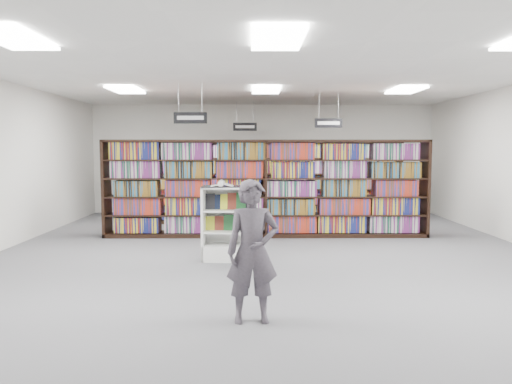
{
  "coord_description": "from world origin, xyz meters",
  "views": [
    {
      "loc": [
        -0.28,
        -8.81,
        1.91
      ],
      "look_at": [
        -0.22,
        0.5,
        1.1
      ],
      "focal_mm": 35.0,
      "sensor_mm": 36.0,
      "label": 1
    }
  ],
  "objects_px": {
    "bookshelf_row_near": "(266,188)",
    "open_book": "(222,185)",
    "shopper": "(253,251)",
    "endcap_display": "(229,234)"
  },
  "relations": [
    {
      "from": "shopper",
      "to": "bookshelf_row_near",
      "type": "bearing_deg",
      "value": 81.92
    },
    {
      "from": "endcap_display",
      "to": "shopper",
      "type": "distance_m",
      "value": 3.12
    },
    {
      "from": "endcap_display",
      "to": "bookshelf_row_near",
      "type": "bearing_deg",
      "value": 77.59
    },
    {
      "from": "bookshelf_row_near",
      "to": "shopper",
      "type": "bearing_deg",
      "value": -92.99
    },
    {
      "from": "endcap_display",
      "to": "open_book",
      "type": "xyz_separation_m",
      "value": [
        -0.12,
        -0.06,
        0.85
      ]
    },
    {
      "from": "bookshelf_row_near",
      "to": "open_book",
      "type": "bearing_deg",
      "value": -108.5
    },
    {
      "from": "bookshelf_row_near",
      "to": "open_book",
      "type": "relative_size",
      "value": 10.26
    },
    {
      "from": "bookshelf_row_near",
      "to": "endcap_display",
      "type": "relative_size",
      "value": 5.52
    },
    {
      "from": "open_book",
      "to": "shopper",
      "type": "bearing_deg",
      "value": -80.7
    },
    {
      "from": "bookshelf_row_near",
      "to": "shopper",
      "type": "distance_m",
      "value": 5.44
    }
  ]
}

